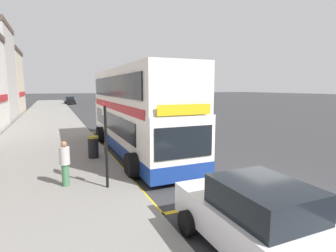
{
  "coord_description": "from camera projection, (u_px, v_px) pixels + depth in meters",
  "views": [
    {
      "loc": [
        -6.49,
        -6.78,
        3.46
      ],
      "look_at": [
        -0.91,
        6.06,
        1.42
      ],
      "focal_mm": 28.4,
      "sensor_mm": 36.0,
      "label": 1
    }
  ],
  "objects": [
    {
      "name": "ground_plane",
      "position": [
        102.0,
        112.0,
        38.26
      ],
      "size": [
        260.0,
        260.0,
        0.0
      ],
      "primitive_type": "plane",
      "color": "#333335"
    },
    {
      "name": "pavement_near",
      "position": [
        49.0,
        113.0,
        35.49
      ],
      "size": [
        6.0,
        76.0,
        0.14
      ],
      "primitive_type": "cube",
      "color": "gray",
      "rests_on": "ground"
    },
    {
      "name": "double_decker_bus",
      "position": [
        136.0,
        114.0,
        14.18
      ],
      "size": [
        3.21,
        11.53,
        4.4
      ],
      "color": "white",
      "rests_on": "ground"
    },
    {
      "name": "bus_bay_markings",
      "position": [
        135.0,
        151.0,
        14.48
      ],
      "size": [
        3.01,
        14.78,
        0.01
      ],
      "color": "gold",
      "rests_on": "ground"
    },
    {
      "name": "bus_stop_sign",
      "position": [
        106.0,
        139.0,
        8.74
      ],
      "size": [
        0.09,
        0.51,
        2.81
      ],
      "color": "black",
      "rests_on": "pavement_near"
    },
    {
      "name": "parked_car_white_ahead",
      "position": [
        259.0,
        221.0,
        5.33
      ],
      "size": [
        2.09,
        4.2,
        1.62
      ],
      "rotation": [
        0.0,
        0.0,
        -0.0
      ],
      "color": "silver",
      "rests_on": "ground"
    },
    {
      "name": "parked_car_black_behind",
      "position": [
        70.0,
        100.0,
        55.36
      ],
      "size": [
        2.09,
        4.2,
        1.62
      ],
      "rotation": [
        0.0,
        0.0,
        -0.04
      ],
      "color": "black",
      "rests_on": "ground"
    },
    {
      "name": "parked_car_silver_kerbside",
      "position": [
        122.0,
        103.0,
        46.31
      ],
      "size": [
        2.09,
        4.2,
        1.62
      ],
      "rotation": [
        0.0,
        0.0,
        3.18
      ],
      "color": "#B2B5BA",
      "rests_on": "ground"
    },
    {
      "name": "parked_car_black_distant",
      "position": [
        135.0,
        106.0,
        39.36
      ],
      "size": [
        2.09,
        4.2,
        1.62
      ],
      "rotation": [
        0.0,
        0.0,
        0.03
      ],
      "color": "black",
      "rests_on": "ground"
    },
    {
      "name": "pedestrian_waiting_near_sign",
      "position": [
        65.0,
        162.0,
        8.93
      ],
      "size": [
        0.34,
        0.34,
        1.55
      ],
      "color": "#3F724C",
      "rests_on": "pavement_near"
    },
    {
      "name": "litter_bin",
      "position": [
        93.0,
        147.0,
        12.6
      ],
      "size": [
        0.51,
        0.51,
        1.03
      ],
      "color": "black",
      "rests_on": "pavement_near"
    }
  ]
}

